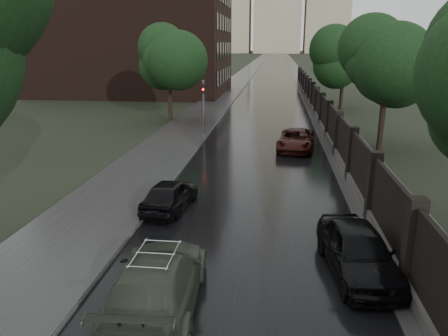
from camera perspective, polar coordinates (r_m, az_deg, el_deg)
road at (r=196.16m, az=6.73°, el=14.01°), size 8.00×420.00×0.02m
sidewalk_left at (r=196.27m, az=4.93°, el=14.08°), size 4.00×420.00×0.16m
verge_right at (r=196.21m, az=8.39°, el=13.96°), size 3.00×420.00×0.08m
fence_right at (r=38.64m, az=12.35°, el=7.44°), size 0.45×75.72×2.70m
tree_left_far at (r=37.15m, az=-7.26°, el=13.91°), size 4.25×4.25×7.39m
tree_right_b at (r=28.86m, az=20.50°, el=11.91°), size 4.08×4.08×7.01m
tree_right_c at (r=46.55m, az=15.40°, el=13.52°), size 4.08×4.08×7.01m
traffic_light at (r=31.74m, az=-2.69°, el=8.53°), size 0.16×0.32×4.00m
brick_building at (r=61.14m, az=-11.86°, el=18.95°), size 24.00×18.00×20.00m
volga_sedan at (r=11.40m, az=-8.77°, el=-14.58°), size 2.42×5.34×1.52m
hatchback_left at (r=17.79m, az=-7.06°, el=-3.45°), size 1.91×3.87×1.27m
car_right_near at (r=13.44m, az=17.12°, el=-10.28°), size 2.30×4.49×1.46m
car_right_far at (r=27.93m, az=9.39°, el=3.65°), size 2.64×4.85×1.29m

